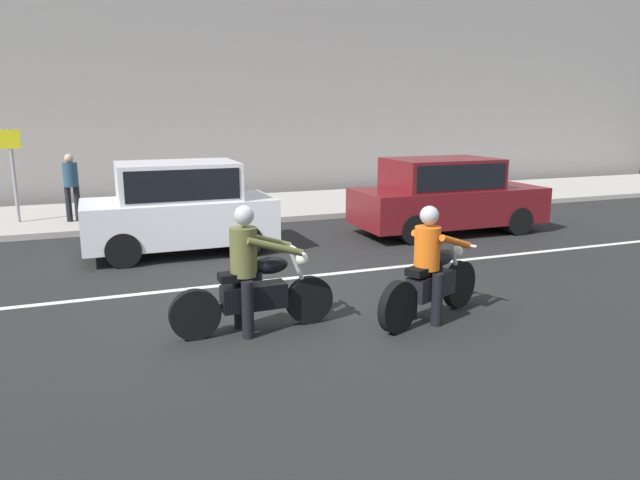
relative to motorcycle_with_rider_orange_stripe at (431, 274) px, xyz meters
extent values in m
plane|color=black|center=(-1.92, 1.67, -0.64)|extent=(80.00, 80.00, 0.00)
cube|color=#A8A399|center=(-1.92, 9.67, -0.57)|extent=(40.00, 4.40, 0.14)
cube|color=gray|center=(-1.92, 13.07, 4.82)|extent=(40.00, 1.40, 10.92)
cube|color=silver|center=(-1.88, 2.57, -0.64)|extent=(18.00, 0.14, 0.01)
cylinder|color=black|center=(0.66, 0.29, -0.30)|extent=(0.67, 0.38, 0.68)
cylinder|color=black|center=(-0.64, -0.28, -0.30)|extent=(0.67, 0.38, 0.68)
cylinder|color=silver|center=(0.55, 0.24, 0.02)|extent=(0.32, 0.18, 0.71)
cube|color=black|center=(0.01, 0.00, -0.16)|extent=(0.83, 0.57, 0.32)
ellipsoid|color=black|center=(0.22, 0.09, 0.18)|extent=(0.54, 0.41, 0.22)
cube|color=black|center=(-0.15, -0.07, 0.08)|extent=(0.57, 0.43, 0.10)
cylinder|color=silver|center=(0.50, 0.22, 0.34)|extent=(0.32, 0.66, 0.04)
sphere|color=silver|center=(0.57, 0.25, 0.20)|extent=(0.17, 0.17, 0.17)
cylinder|color=silver|center=(-0.33, 0.03, -0.28)|extent=(0.67, 0.35, 0.07)
cylinder|color=black|center=(-0.03, -0.24, -0.29)|extent=(0.20, 0.20, 0.71)
cylinder|color=black|center=(-0.19, 0.13, -0.29)|extent=(0.20, 0.20, 0.71)
cylinder|color=orange|center=(-0.10, -0.04, 0.37)|extent=(0.45, 0.45, 0.57)
cylinder|color=orange|center=(0.29, -0.11, 0.44)|extent=(0.65, 0.35, 0.29)
cylinder|color=orange|center=(0.11, 0.29, 0.44)|extent=(0.65, 0.35, 0.29)
sphere|color=tan|center=(-0.08, -0.04, 0.77)|extent=(0.20, 0.20, 0.20)
sphere|color=#B7B7BC|center=(-0.08, -0.04, 0.80)|extent=(0.25, 0.25, 0.25)
cylinder|color=black|center=(-1.57, 0.45, -0.32)|extent=(0.64, 0.14, 0.64)
cylinder|color=black|center=(-3.08, 0.42, -0.32)|extent=(0.64, 0.14, 0.64)
cylinder|color=silver|center=(-1.69, 0.45, 0.03)|extent=(0.36, 0.06, 0.77)
cube|color=black|center=(-2.32, 0.44, -0.18)|extent=(0.84, 0.30, 0.32)
ellipsoid|color=black|center=(-2.10, 0.44, 0.21)|extent=(0.49, 0.25, 0.22)
cube|color=black|center=(-2.50, 0.43, 0.11)|extent=(0.53, 0.25, 0.10)
cylinder|color=silver|center=(-1.75, 0.45, 0.39)|extent=(0.06, 0.70, 0.04)
sphere|color=silver|center=(-1.67, 0.45, 0.25)|extent=(0.17, 0.17, 0.17)
cylinder|color=silver|center=(-2.63, 0.59, -0.30)|extent=(0.70, 0.09, 0.07)
cylinder|color=black|center=(-2.46, 0.23, -0.28)|extent=(0.15, 0.15, 0.73)
cylinder|color=black|center=(-2.47, 0.63, -0.28)|extent=(0.15, 0.15, 0.73)
cylinder|color=brown|center=(-2.44, 0.43, 0.42)|extent=(0.35, 0.35, 0.62)
cylinder|color=brown|center=(-2.09, 0.22, 0.49)|extent=(0.72, 0.11, 0.30)
cylinder|color=brown|center=(-2.10, 0.66, 0.49)|extent=(0.72, 0.11, 0.30)
sphere|color=tan|center=(-2.42, 0.43, 0.84)|extent=(0.20, 0.20, 0.20)
sphere|color=#B7B7BC|center=(-2.42, 0.43, 0.87)|extent=(0.25, 0.25, 0.25)
cube|color=silver|center=(-2.59, 5.10, 0.02)|extent=(3.64, 1.70, 0.84)
cube|color=silver|center=(-2.59, 5.10, 0.80)|extent=(2.26, 1.56, 0.72)
cube|color=black|center=(-2.59, 5.10, 0.80)|extent=(2.08, 1.59, 0.58)
cylinder|color=black|center=(-1.46, 5.10, -0.32)|extent=(0.64, 1.76, 0.64)
cylinder|color=black|center=(-3.72, 5.10, -0.32)|extent=(0.64, 1.76, 0.64)
cube|color=maroon|center=(3.47, 4.90, 0.00)|extent=(4.38, 1.76, 0.80)
cube|color=maroon|center=(3.25, 4.90, 0.74)|extent=(2.41, 1.62, 0.68)
cube|color=black|center=(3.25, 4.90, 0.74)|extent=(2.22, 1.65, 0.54)
cylinder|color=black|center=(4.82, 4.90, -0.32)|extent=(0.64, 1.82, 0.64)
cylinder|color=black|center=(2.11, 4.90, -0.32)|extent=(0.64, 1.82, 0.64)
cylinder|color=gray|center=(-5.87, 9.12, 0.61)|extent=(0.08, 0.08, 2.23)
cube|color=yellow|center=(-5.87, 9.09, 1.48)|extent=(0.44, 0.03, 0.44)
cylinder|color=black|center=(-4.72, 8.75, -0.08)|extent=(0.14, 0.14, 0.85)
cylinder|color=black|center=(-4.52, 8.75, -0.08)|extent=(0.14, 0.14, 0.85)
cylinder|color=#234256|center=(-4.62, 8.75, 0.63)|extent=(0.34, 0.34, 0.57)
sphere|color=tan|center=(-4.62, 8.75, 1.02)|extent=(0.21, 0.21, 0.21)
camera|label=1|loc=(-4.12, -6.56, 2.14)|focal=33.11mm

